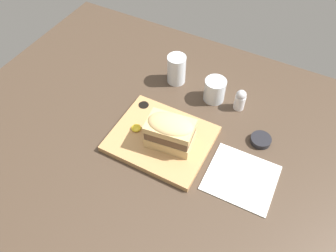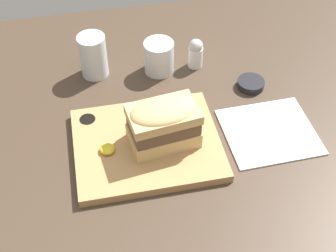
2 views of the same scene
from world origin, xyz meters
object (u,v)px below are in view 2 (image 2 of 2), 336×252
Objects in this scene: serving_board at (147,144)px; salt_shaker at (196,53)px; sandwich at (163,122)px; wine_glass at (159,58)px; condiment_dish at (251,84)px; napkin at (269,132)px; water_glass at (94,58)px.

salt_shaker is at bearing 55.98° from serving_board.
sandwich reaches higher than wine_glass.
serving_board is at bearing 169.06° from sandwich.
sandwich is at bearing -148.58° from condiment_dish.
wine_glass is at bearing 73.27° from serving_board.
salt_shaker is at bearing 111.84° from napkin.
wine_glass is (7.13, 23.73, 2.54)cm from serving_board.
napkin is at bearing -38.24° from water_glass.
sandwich is at bearing -10.94° from serving_board.
wine_glass reaches higher than condiment_dish.
sandwich is at bearing -66.67° from water_glass.
sandwich is 1.38× the size of water_glass.
salt_shaker is (23.94, -1.93, -0.71)cm from water_glass.
wine_glass is at bearing 81.27° from sandwich.
wine_glass is 22.19cm from condiment_dish.
water_glass is at bearing 172.81° from wine_glass.
wine_glass is 0.41× the size of napkin.
sandwich is 28.76cm from water_glass.
serving_board is at bearing -106.73° from wine_glass.
water_glass is at bearing 113.33° from sandwich.
salt_shaker is (16.00, 23.70, 2.83)cm from serving_board.
condiment_dish is at bearing 86.98° from napkin.
salt_shaker is at bearing 136.58° from condiment_dish.
condiment_dish is (0.77, 14.64, 0.66)cm from napkin.
wine_glass reaches higher than napkin.
condiment_dish is at bearing 31.42° from sandwich.
condiment_dish is at bearing -27.42° from wine_glass.
wine_glass is 31.27cm from napkin.
condiment_dish is at bearing -43.42° from salt_shaker.
serving_board is 3.70× the size of wine_glass.
sandwich is at bearing -117.37° from salt_shaker.
water_glass reaches higher than salt_shaker.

